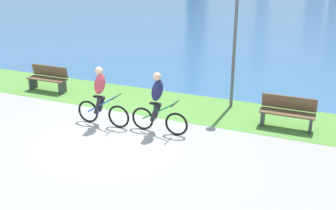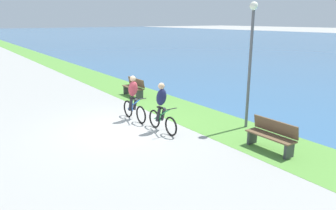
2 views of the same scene
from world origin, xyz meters
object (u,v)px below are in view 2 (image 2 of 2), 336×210
Objects in this scene: bench_near_path at (134,87)px; lamppost_tall at (251,49)px; bench_far_along_path at (272,136)px; cyclist_lead at (162,108)px; cyclist_trailing at (133,99)px.

lamppost_tall is (6.45, 0.97, 2.32)m from bench_near_path.
bench_near_path is 1.00× the size of bench_far_along_path.
cyclist_trailing reaches higher than cyclist_lead.
lamppost_tall is (-1.85, 1.02, 2.32)m from bench_far_along_path.
lamppost_tall is (3.01, 2.89, 1.93)m from cyclist_trailing.
cyclist_trailing is (-1.68, -0.16, 0.00)m from cyclist_lead.
cyclist_lead is 1.13× the size of bench_far_along_path.
cyclist_lead is at bearing 5.32° from cyclist_trailing.
cyclist_trailing is at bearing -136.23° from lamppost_tall.
bench_far_along_path is at bearing 28.18° from cyclist_lead.
bench_near_path is at bearing 150.88° from cyclist_trailing.
cyclist_lead is at bearing -18.98° from bench_near_path.
cyclist_lead is 1.13× the size of bench_near_path.
bench_far_along_path is (4.87, 1.87, -0.39)m from cyclist_trailing.
lamppost_tall is at bearing 63.94° from cyclist_lead.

